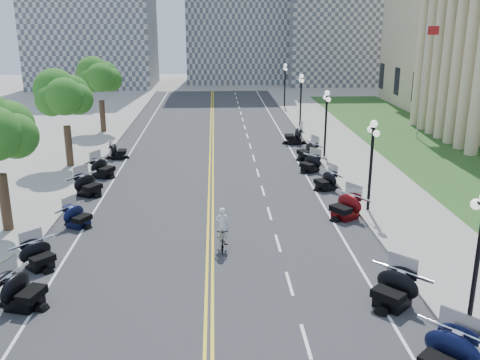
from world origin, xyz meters
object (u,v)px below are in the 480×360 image
object	(u,v)px
motorcycle_n_3	(447,355)
cyclist_rider	(222,209)
flagpole	(422,82)
bicycle	(222,238)

from	to	relation	value
motorcycle_n_3	cyclist_rider	distance (m)	11.52
flagpole	bicycle	size ratio (longest dim) A/B	5.46
motorcycle_n_3	bicycle	size ratio (longest dim) A/B	1.21
bicycle	cyclist_rider	size ratio (longest dim) A/B	1.09
cyclist_rider	motorcycle_n_3	bearing A→B (deg)	124.04
bicycle	flagpole	bearing A→B (deg)	52.38
flagpole	motorcycle_n_3	size ratio (longest dim) A/B	4.52
motorcycle_n_3	bicycle	bearing A→B (deg)	172.04
motorcycle_n_3	bicycle	world-z (taller)	motorcycle_n_3
bicycle	cyclist_rider	xyz separation A→B (m)	(0.00, 0.00, 1.39)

